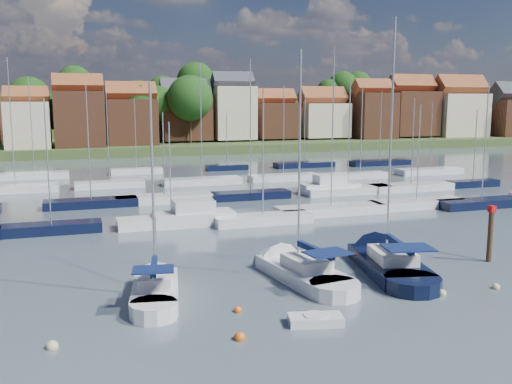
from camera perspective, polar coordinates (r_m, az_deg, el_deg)
name	(u,v)px	position (r m, az deg, el deg)	size (l,w,h in m)	color
ground	(202,189)	(70.73, -5.37, 0.31)	(260.00, 260.00, 0.00)	#424F5A
sailboat_left	(156,287)	(33.26, -9.97, -9.33)	(4.01, 9.58, 12.75)	silver
sailboat_centre	(292,268)	(36.31, 3.59, -7.63)	(4.49, 11.33, 15.00)	silver
sailboat_navy	(381,259)	(39.28, 12.37, -6.54)	(5.79, 12.90, 17.26)	black
tender	(316,320)	(28.69, 5.98, -12.61)	(2.85, 1.77, 0.57)	silver
timber_piling	(489,249)	(41.90, 22.30, -5.29)	(0.40, 0.40, 6.11)	#4C331E
buoy_a	(52,348)	(27.61, -19.70, -14.52)	(0.54, 0.54, 0.54)	beige
buoy_b	(240,340)	(26.96, -1.64, -14.55)	(0.53, 0.53, 0.53)	#D85914
buoy_c	(238,312)	(30.16, -1.85, -11.91)	(0.41, 0.41, 0.41)	#D85914
buoy_d	(442,295)	(34.20, 18.11, -9.78)	(0.46, 0.46, 0.46)	beige
buoy_e	(336,255)	(40.92, 7.99, -6.28)	(0.53, 0.53, 0.53)	#D85914
buoy_f	(496,289)	(36.40, 22.86, -8.90)	(0.44, 0.44, 0.44)	beige
marina_field	(228,191)	(66.46, -2.85, 0.15)	(79.62, 41.41, 15.93)	silver
far_shore_town	(136,123)	(161.94, -11.94, 6.77)	(212.46, 90.00, 22.27)	#3C4E27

